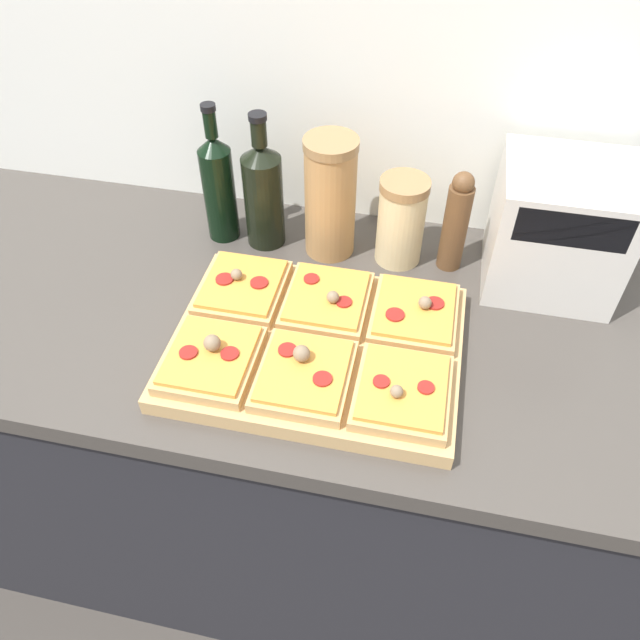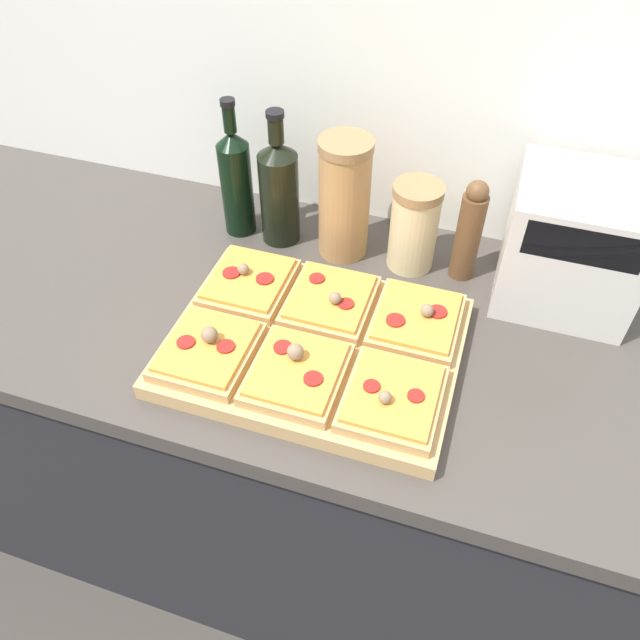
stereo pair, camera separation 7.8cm
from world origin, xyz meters
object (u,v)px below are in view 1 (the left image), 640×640
olive_oil_bottle (219,186)px  toaster_oven (558,228)px  cutting_board (316,347)px  wine_bottle (263,193)px  grain_jar_tall (331,198)px  pepper_mill (456,222)px  grain_jar_short (401,221)px

olive_oil_bottle → toaster_oven: bearing=-0.1°
olive_oil_bottle → toaster_oven: 0.65m
cutting_board → wine_bottle: wine_bottle is taller
grain_jar_tall → pepper_mill: bearing=0.0°
wine_bottle → grain_jar_short: wine_bottle is taller
cutting_board → grain_jar_short: 0.31m
pepper_mill → cutting_board: bearing=-125.8°
toaster_oven → grain_jar_short: bearing=179.8°
grain_jar_tall → toaster_oven: size_ratio=0.97×
olive_oil_bottle → pepper_mill: size_ratio=1.38×
wine_bottle → toaster_oven: (0.56, -0.00, 0.00)m
olive_oil_bottle → grain_jar_short: bearing=0.0°
toaster_oven → pepper_mill: bearing=179.7°
cutting_board → toaster_oven: bearing=36.4°
cutting_board → pepper_mill: bearing=54.2°
cutting_board → grain_jar_tall: (-0.03, 0.29, 0.11)m
pepper_mill → grain_jar_short: bearing=180.0°
grain_jar_tall → grain_jar_short: grain_jar_tall is taller
pepper_mill → toaster_oven: bearing=-0.3°
cutting_board → toaster_oven: (0.39, 0.29, 0.10)m
grain_jar_tall → grain_jar_short: size_ratio=1.37×
wine_bottle → pepper_mill: size_ratio=1.34×
cutting_board → grain_jar_short: grain_jar_short is taller
grain_jar_short → pepper_mill: size_ratio=0.86×
grain_jar_short → toaster_oven: toaster_oven is taller
grain_jar_tall → toaster_oven: bearing=-0.1°
grain_jar_short → cutting_board: bearing=-110.0°
pepper_mill → toaster_oven: toaster_oven is taller
olive_oil_bottle → wine_bottle: 0.09m
cutting_board → olive_oil_bottle: (-0.26, 0.29, 0.10)m
olive_oil_bottle → pepper_mill: 0.47m
olive_oil_bottle → wine_bottle: olive_oil_bottle is taller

